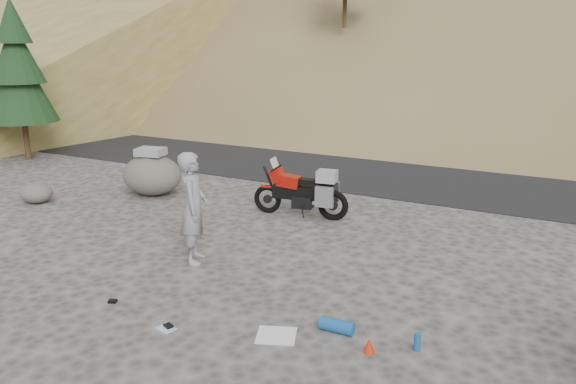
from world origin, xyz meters
name	(u,v)px	position (x,y,z in m)	size (l,w,h in m)	color
ground	(236,273)	(0.00, 0.00, 0.00)	(140.00, 140.00, 0.00)	#3D3B39
road	(399,168)	(0.00, 9.00, 0.00)	(120.00, 7.00, 0.05)	black
conifer_verge	(18,69)	(-11.00, 4.50, 2.89)	(2.20, 2.20, 5.04)	#342013
motorcycle	(304,192)	(-0.37, 3.29, 0.55)	(2.17, 0.82, 1.30)	black
man	(196,261)	(-0.92, 0.10, 0.00)	(0.72, 0.47, 1.96)	gray
boulder	(152,174)	(-4.55, 3.14, 0.52)	(1.56, 1.33, 1.18)	#544F48
small_rock	(36,193)	(-6.51, 1.26, 0.24)	(0.94, 0.88, 0.47)	#544F48
gear_white_cloth	(276,335)	(1.61, -1.49, 0.01)	(0.52, 0.46, 0.02)	white
gear_blue_mat	(337,326)	(2.28, -1.02, 0.09)	(0.19, 0.19, 0.46)	#185193
gear_bottle	(417,342)	(3.35, -0.96, 0.12)	(0.09, 0.09, 0.24)	#185193
gear_funnel	(369,345)	(2.83, -1.29, 0.10)	(0.15, 0.15, 0.20)	red
gear_glove_a	(168,326)	(0.20, -1.98, 0.02)	(0.13, 0.10, 0.04)	black
gear_glove_b	(113,301)	(-1.02, -1.79, 0.02)	(0.12, 0.09, 0.04)	black
gear_blue_cloth	(166,328)	(0.20, -2.03, 0.01)	(0.26, 0.19, 0.01)	#98C9EA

